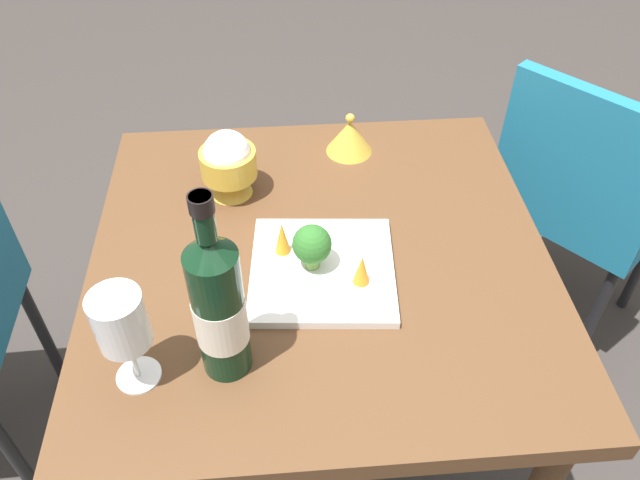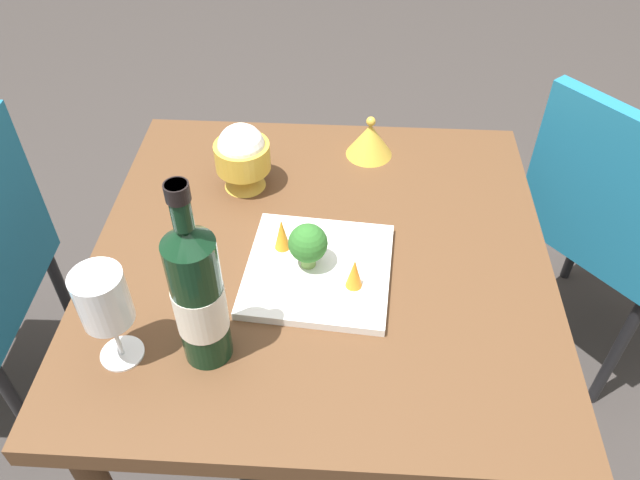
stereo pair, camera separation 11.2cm
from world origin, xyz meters
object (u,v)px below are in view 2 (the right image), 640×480
Objects in this scene: rice_bowl_lid at (370,139)px; carrot_garnish_left at (354,273)px; wine_glass at (103,300)px; rice_bowl at (242,156)px; carrot_garnish_right at (282,234)px; broccoli_floret at (308,244)px; chair_near_window at (612,218)px; serving_plate at (317,270)px; wine_bottle at (198,295)px.

rice_bowl_lid is 0.40m from carrot_garnish_left.
wine_glass reaches higher than rice_bowl.
carrot_garnish_right reaches higher than carrot_garnish_left.
broccoli_floret is at bearing 140.87° from carrot_garnish_right.
chair_near_window is 0.83m from carrot_garnish_left.
chair_near_window is 9.91× the size of broccoli_floret.
carrot_garnish_right is (-0.10, 0.19, -0.03)m from rice_bowl.
rice_bowl is 2.37× the size of carrot_garnish_left.
rice_bowl_lid is at bearing -154.04° from rice_bowl.
rice_bowl reaches higher than rice_bowl_lid.
serving_plate is (0.09, 0.36, -0.03)m from rice_bowl_lid.
carrot_garnish_right is (0.16, 0.32, 0.01)m from rice_bowl_lid.
carrot_garnish_left is at bearing 148.39° from serving_plate.
chair_near_window is at bearing -147.93° from wine_glass.
rice_bowl is at bearing -118.77° from chair_near_window.
carrot_garnish_left is (-0.07, 0.04, 0.04)m from serving_plate.
rice_bowl_lid is 0.35m from carrot_garnish_right.
chair_near_window is at bearing -153.31° from carrot_garnish_right.
rice_bowl_lid is (-0.25, -0.54, -0.09)m from wine_bottle.
wine_glass is 0.34m from carrot_garnish_right.
carrot_garnish_left is (0.63, 0.47, 0.26)m from chair_near_window.
serving_plate is at bearing 163.13° from broccoli_floret.
wine_glass is 0.68m from rice_bowl_lid.
wine_glass is 2.09× the size of broccoli_floret.
serving_plate is at bearing -146.74° from wine_glass.
carrot_garnish_left is at bearing 150.95° from broccoli_floret.
rice_bowl_lid is 1.17× the size of broccoli_floret.
wine_bottle is 0.60m from rice_bowl_lid.
rice_bowl reaches higher than carrot_garnish_left.
chair_near_window is 1.22m from wine_glass.
wine_glass is 0.45m from rice_bowl.
wine_bottle is 5.60× the size of carrot_garnish_left.
serving_plate is 3.14× the size of broccoli_floret.
rice_bowl is 0.22m from carrot_garnish_right.
chair_near_window reaches higher than broccoli_floret.
wine_bottle is 2.36× the size of rice_bowl.
wine_glass is 1.26× the size of rice_bowl.
rice_bowl_lid is 1.67× the size of carrot_garnish_left.
wine_glass is (0.99, 0.62, 0.34)m from chair_near_window.
carrot_garnish_right is (-0.09, -0.22, -0.08)m from wine_bottle.
carrot_garnish_left is (-0.08, 0.04, -0.02)m from broccoli_floret.
wine_glass is 0.40m from carrot_garnish_left.
wine_bottle reaches higher than wine_glass.
wine_bottle is at bearing 90.45° from rice_bowl.
rice_bowl_lid is 0.37× the size of serving_plate.
serving_plate is at bearing 75.91° from rice_bowl_lid.
wine_bottle is at bearing 51.83° from broccoli_floret.
carrot_garnish_left is at bearing 86.35° from rice_bowl_lid.
serving_plate is (0.70, 0.43, 0.22)m from chair_near_window.
carrot_garnish_right is (-0.23, -0.24, -0.08)m from wine_glass.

